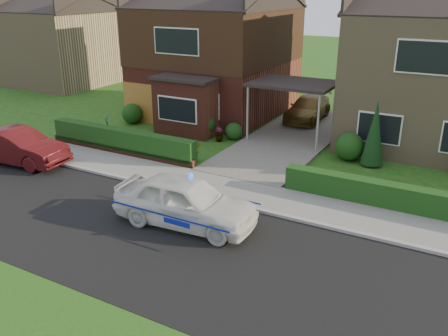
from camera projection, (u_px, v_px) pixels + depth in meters
The scene contains 24 objects.
ground at pixel (155, 238), 13.93m from camera, with size 120.00×120.00×0.00m, color #184C14.
road at pixel (155, 238), 13.93m from camera, with size 60.00×6.00×0.02m, color black.
kerb at pixel (207, 198), 16.40m from camera, with size 60.00×0.16×0.12m, color #9E9993.
sidewalk at pixel (222, 188), 17.26m from camera, with size 60.00×2.00×0.10m, color slate.
driveway at pixel (291, 138), 22.90m from camera, with size 3.80×12.00×0.12m, color #666059.
house_left at pixel (217, 45), 26.52m from camera, with size 7.50×9.53×7.25m.
house_right at pixel (440, 63), 21.45m from camera, with size 7.50×8.06×7.25m.
carport_link at pixel (294, 85), 21.93m from camera, with size 3.80×3.00×2.77m.
garage_door at pixel (141, 103), 25.40m from camera, with size 2.20×0.10×2.10m, color #925920.
dwarf_wall at pixel (120, 150), 20.80m from camera, with size 7.70×0.25×0.36m, color maroon.
hedge_left at pixel (123, 153), 20.99m from camera, with size 7.50×0.55×0.90m, color #113611.
hedge_right at pixel (393, 210), 15.70m from camera, with size 7.50×0.55×0.80m, color #113611.
shrub_left_far at pixel (132, 114), 25.32m from camera, with size 1.08×1.08×1.08m, color #113611.
shrub_left_mid at pixel (202, 123), 23.09m from camera, with size 1.32×1.32×1.32m, color #113611.
shrub_left_near at pixel (234, 131), 22.70m from camera, with size 0.84×0.84×0.84m, color #113611.
shrub_right_near at pixel (349, 147), 19.96m from camera, with size 1.20×1.20×1.20m, color #113611.
conifer_a at pixel (374, 135), 19.10m from camera, with size 0.90×0.90×2.60m, color black.
neighbour_left at pixel (64, 48), 35.05m from camera, with size 6.50×7.00×5.20m, color #967E5C.
police_car at pixel (185, 202), 14.49m from camera, with size 4.15×4.63×1.70m.
driveway_car at pixel (308, 108), 25.63m from camera, with size 1.73×4.25×1.23m, color brown.
street_car at pixel (18, 147), 19.54m from camera, with size 4.37×1.52×1.44m, color #460F12.
potted_plant_a at pixel (107, 123), 24.43m from camera, with size 0.35×0.24×0.67m, color gray.
potted_plant_b at pixel (195, 152), 20.02m from camera, with size 0.34×0.43×0.77m, color gray.
potted_plant_c at pixel (219, 135), 22.46m from camera, with size 0.38×0.38×0.68m, color gray.
Camera 1 is at (7.68, -9.75, 6.96)m, focal length 38.00 mm.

